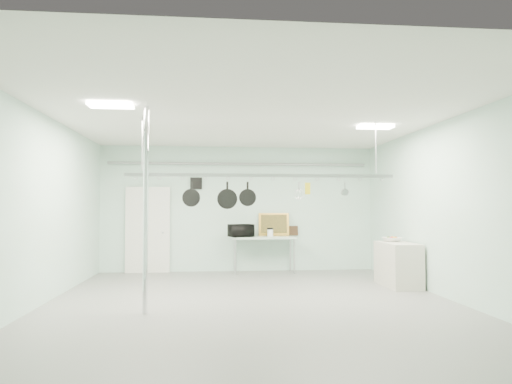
{
  "coord_description": "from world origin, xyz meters",
  "views": [
    {
      "loc": [
        -0.66,
        -7.76,
        1.62
      ],
      "look_at": [
        0.16,
        1.0,
        1.93
      ],
      "focal_mm": 32.0,
      "sensor_mm": 36.0,
      "label": 1
    }
  ],
  "objects": [
    {
      "name": "painting_large",
      "position": [
        0.89,
        3.9,
        1.2
      ],
      "size": [
        0.79,
        0.18,
        0.58
      ],
      "primitive_type": "cube",
      "rotation": [
        -0.14,
        0.0,
        -0.07
      ],
      "color": "#BF8B33",
      "rests_on": "prep_table"
    },
    {
      "name": "skillet_right",
      "position": [
        -0.06,
        0.3,
        1.88
      ],
      "size": [
        0.31,
        0.12,
        0.42
      ],
      "primitive_type": null,
      "rotation": [
        0.0,
        0.0,
        -0.2
      ],
      "color": "black",
      "rests_on": "pot_rack"
    },
    {
      "name": "coffee_canister",
      "position": [
        0.76,
        3.59,
        0.99
      ],
      "size": [
        0.18,
        0.18,
        0.18
      ],
      "primitive_type": "cylinder",
      "rotation": [
        0.0,
        0.0,
        -0.35
      ],
      "color": "white",
      "rests_on": "prep_table"
    },
    {
      "name": "floor",
      "position": [
        0.0,
        0.0,
        0.0
      ],
      "size": [
        8.0,
        8.0,
        0.0
      ],
      "primitive_type": "plane",
      "color": "gray",
      "rests_on": "ground"
    },
    {
      "name": "chrome_pole",
      "position": [
        -1.7,
        -0.6,
        1.6
      ],
      "size": [
        0.08,
        0.08,
        3.2
      ],
      "primitive_type": "cylinder",
      "color": "silver",
      "rests_on": "floor"
    },
    {
      "name": "painting_small",
      "position": [
        1.37,
        3.9,
        1.03
      ],
      "size": [
        0.3,
        0.08,
        0.25
      ],
      "primitive_type": "cube",
      "rotation": [
        -0.17,
        0.0,
        0.01
      ],
      "color": "#301E11",
      "rests_on": "prep_table"
    },
    {
      "name": "saucepan",
      "position": [
        1.71,
        0.3,
        1.97
      ],
      "size": [
        0.13,
        0.1,
        0.23
      ],
      "primitive_type": null,
      "rotation": [
        0.0,
        0.0,
        -0.17
      ],
      "color": "#ACACB1",
      "rests_on": "pot_rack"
    },
    {
      "name": "right_wall",
      "position": [
        3.49,
        0.0,
        1.6
      ],
      "size": [
        0.02,
        8.0,
        3.2
      ],
      "primitive_type": "cube",
      "color": "silver",
      "rests_on": "floor"
    },
    {
      "name": "door",
      "position": [
        -2.3,
        3.94,
        1.05
      ],
      "size": [
        1.1,
        0.1,
        2.2
      ],
      "primitive_type": "cube",
      "color": "silver",
      "rests_on": "floor"
    },
    {
      "name": "grater",
      "position": [
        1.03,
        0.3,
        1.97
      ],
      "size": [
        0.1,
        0.02,
        0.23
      ],
      "primitive_type": null,
      "rotation": [
        0.0,
        0.0,
        0.02
      ],
      "color": "gold",
      "rests_on": "pot_rack"
    },
    {
      "name": "light_panel_right",
      "position": [
        2.4,
        0.6,
        3.16
      ],
      "size": [
        0.65,
        0.3,
        0.05
      ],
      "primitive_type": "cube",
      "color": "white",
      "rests_on": "ceiling"
    },
    {
      "name": "pot_rack",
      "position": [
        0.2,
        0.3,
        2.23
      ],
      "size": [
        4.8,
        0.06,
        1.0
      ],
      "color": "#B7B7BC",
      "rests_on": "ceiling"
    },
    {
      "name": "microwave",
      "position": [
        0.02,
        3.49,
        1.06
      ],
      "size": [
        0.67,
        0.58,
        0.31
      ],
      "primitive_type": "imported",
      "rotation": [
        0.0,
        0.0,
        3.56
      ],
      "color": "black",
      "rests_on": "prep_table"
    },
    {
      "name": "conduit_pipe",
      "position": [
        0.0,
        3.9,
        2.75
      ],
      "size": [
        6.6,
        0.07,
        0.07
      ],
      "primitive_type": "cylinder",
      "rotation": [
        0.0,
        1.57,
        0.0
      ],
      "color": "gray",
      "rests_on": "back_wall"
    },
    {
      "name": "fruit_bowl",
      "position": [
        3.15,
        1.7,
        0.95
      ],
      "size": [
        0.47,
        0.47,
        0.09
      ],
      "primitive_type": "imported",
      "rotation": [
        0.0,
        0.0,
        0.28
      ],
      "color": "silver",
      "rests_on": "side_cabinet"
    },
    {
      "name": "ceiling",
      "position": [
        0.0,
        0.0,
        3.19
      ],
      "size": [
        7.0,
        8.0,
        0.02
      ],
      "primitive_type": "cube",
      "color": "silver",
      "rests_on": "back_wall"
    },
    {
      "name": "whisk",
      "position": [
        0.87,
        0.3,
        1.94
      ],
      "size": [
        0.24,
        0.24,
        0.29
      ],
      "primitive_type": null,
      "rotation": [
        0.0,
        0.0,
        0.43
      ],
      "color": "#AAA9AE",
      "rests_on": "pot_rack"
    },
    {
      "name": "back_wall",
      "position": [
        0.0,
        3.99,
        1.6
      ],
      "size": [
        7.0,
        0.02,
        3.2
      ],
      "primitive_type": "cube",
      "color": "silver",
      "rests_on": "floor"
    },
    {
      "name": "skillet_left",
      "position": [
        -1.05,
        0.3,
        1.88
      ],
      "size": [
        0.32,
        0.09,
        0.42
      ],
      "primitive_type": null,
      "rotation": [
        0.0,
        0.0,
        -0.11
      ],
      "color": "black",
      "rests_on": "pot_rack"
    },
    {
      "name": "fruit_cluster",
      "position": [
        3.15,
        1.7,
        0.99
      ],
      "size": [
        0.24,
        0.24,
        0.09
      ],
      "primitive_type": null,
      "color": "#A60F1B",
      "rests_on": "fruit_bowl"
    },
    {
      "name": "prep_table",
      "position": [
        0.6,
        3.6,
        0.83
      ],
      "size": [
        1.6,
        0.7,
        0.91
      ],
      "color": "#AAC8B7",
      "rests_on": "floor"
    },
    {
      "name": "side_cabinet",
      "position": [
        3.15,
        1.4,
        0.45
      ],
      "size": [
        0.6,
        1.2,
        0.9
      ],
      "primitive_type": "cube",
      "color": "beige",
      "rests_on": "floor"
    },
    {
      "name": "light_panel_left",
      "position": [
        -2.2,
        -0.8,
        3.16
      ],
      "size": [
        0.65,
        0.3,
        0.05
      ],
      "primitive_type": "cube",
      "color": "white",
      "rests_on": "ceiling"
    },
    {
      "name": "skillet_mid",
      "position": [
        -0.42,
        0.3,
        1.85
      ],
      "size": [
        0.35,
        0.06,
        0.48
      ],
      "primitive_type": null,
      "rotation": [
        0.0,
        0.0,
        -0.01
      ],
      "color": "black",
      "rests_on": "pot_rack"
    },
    {
      "name": "wall_vent",
      "position": [
        -1.1,
        3.97,
        2.25
      ],
      "size": [
        0.3,
        0.04,
        0.3
      ],
      "primitive_type": "cube",
      "color": "black",
      "rests_on": "back_wall"
    }
  ]
}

